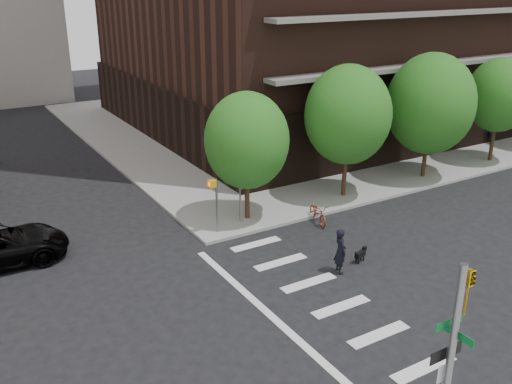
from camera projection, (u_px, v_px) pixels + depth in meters
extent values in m
plane|color=black|center=(271.00, 332.00, 19.23)|extent=(120.00, 120.00, 0.00)
cube|color=gray|center=(327.00, 117.00, 47.87)|extent=(39.00, 33.00, 0.15)
cube|color=silver|center=(424.00, 368.00, 17.46)|extent=(2.40, 0.50, 0.01)
cube|color=silver|center=(379.00, 335.00, 19.06)|extent=(2.40, 0.50, 0.01)
cube|color=silver|center=(341.00, 307.00, 20.67)|extent=(2.40, 0.50, 0.01)
cube|color=silver|center=(309.00, 283.00, 22.27)|extent=(2.40, 0.50, 0.01)
cube|color=silver|center=(281.00, 262.00, 23.87)|extent=(2.40, 0.50, 0.01)
cube|color=silver|center=(256.00, 244.00, 25.47)|extent=(2.40, 0.50, 0.01)
cube|color=silver|center=(284.00, 327.00, 19.46)|extent=(0.30, 13.00, 0.01)
cube|color=black|center=(300.00, 94.00, 46.33)|extent=(25.50, 25.50, 4.00)
cube|color=maroon|center=(508.00, 88.00, 44.78)|extent=(1.40, 5.00, 0.20)
cylinder|color=#301E11|center=(247.00, 196.00, 27.49)|extent=(0.24, 0.24, 2.30)
sphere|color=#235B19|center=(247.00, 141.00, 26.51)|extent=(4.00, 4.00, 4.00)
cylinder|color=#301E11|center=(344.00, 172.00, 30.32)|extent=(0.24, 0.24, 2.60)
sphere|color=#235B19|center=(348.00, 115.00, 29.21)|extent=(4.50, 4.50, 4.50)
cylinder|color=#301E11|center=(425.00, 157.00, 33.26)|extent=(0.24, 0.24, 2.30)
sphere|color=#235B19|center=(431.00, 104.00, 32.13)|extent=(5.00, 5.00, 5.00)
cylinder|color=#301E11|center=(493.00, 140.00, 36.09)|extent=(0.24, 0.24, 2.60)
sphere|color=#235B19|center=(499.00, 95.00, 35.05)|extent=(4.00, 4.00, 4.00)
imported|color=gold|center=(468.00, 293.00, 11.15)|extent=(0.16, 0.20, 1.00)
cube|color=#0A5926|center=(449.00, 323.00, 11.40)|extent=(0.75, 0.02, 0.18)
cube|color=#0A5926|center=(459.00, 335.00, 11.44)|extent=(0.02, 0.75, 0.18)
cube|color=black|center=(446.00, 353.00, 11.63)|extent=(0.90, 0.02, 0.28)
cube|color=silver|center=(443.00, 373.00, 11.81)|extent=(0.32, 0.02, 0.42)
cylinder|color=slate|center=(217.00, 205.00, 25.92)|extent=(0.10, 0.10, 2.60)
cube|color=gold|center=(212.00, 184.00, 25.43)|extent=(0.32, 0.25, 0.32)
cylinder|color=slate|center=(240.00, 200.00, 27.11)|extent=(0.08, 0.08, 2.20)
cube|color=gold|center=(242.00, 183.00, 26.67)|extent=(0.64, 0.02, 0.64)
imported|color=maroon|center=(318.00, 213.00, 27.52)|extent=(1.11, 2.01, 1.00)
imported|color=black|center=(340.00, 251.00, 22.75)|extent=(0.79, 0.62, 1.90)
cube|color=black|center=(360.00, 254.00, 23.76)|extent=(0.61, 0.36, 0.23)
cube|color=black|center=(364.00, 248.00, 23.94)|extent=(0.20, 0.18, 0.17)
cylinder|color=black|center=(362.00, 258.00, 23.98)|extent=(0.06, 0.06, 0.25)
cylinder|color=black|center=(357.00, 261.00, 23.72)|extent=(0.06, 0.06, 0.25)
imported|color=#14204C|center=(491.00, 131.00, 39.73)|extent=(1.02, 0.85, 1.90)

